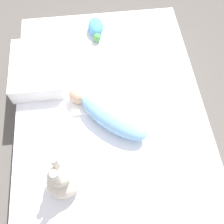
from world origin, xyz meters
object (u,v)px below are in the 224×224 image
at_px(bunny_plush, 62,180).
at_px(pillow, 37,69).
at_px(swaddled_baby, 109,113).
at_px(turtle_plush, 96,28).

bearing_deg(bunny_plush, pillow, -168.37).
relative_size(swaddled_baby, bunny_plush, 1.36).
distance_m(swaddled_baby, bunny_plush, 0.43).
relative_size(pillow, bunny_plush, 1.20).
xyz_separation_m(pillow, turtle_plush, (-0.31, 0.38, -0.02)).
height_order(pillow, bunny_plush, bunny_plush).
relative_size(pillow, turtle_plush, 2.06).
xyz_separation_m(swaddled_baby, turtle_plush, (-0.66, -0.01, -0.02)).
relative_size(swaddled_baby, pillow, 1.13).
bearing_deg(swaddled_baby, pillow, 0.65).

